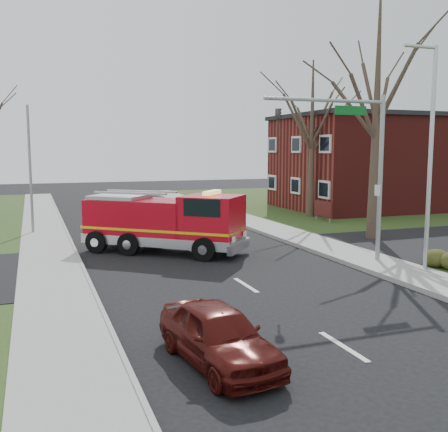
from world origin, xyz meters
name	(u,v)px	position (x,y,z in m)	size (l,w,h in m)	color
ground	(246,286)	(0.00, 0.00, 0.00)	(120.00, 120.00, 0.00)	black
sidewalk_right	(395,269)	(6.20, 0.00, 0.07)	(2.40, 80.00, 0.15)	gray
sidewalk_left	(57,301)	(-6.20, 0.00, 0.07)	(2.40, 80.00, 0.15)	gray
brick_building	(382,162)	(19.00, 18.00, 3.66)	(15.40, 10.40, 7.25)	maroon
health_center_sign	(323,209)	(10.50, 12.50, 0.88)	(0.12, 2.00, 1.40)	#491211
bare_tree_near	(377,93)	(9.50, 6.00, 7.41)	(6.00, 6.00, 12.00)	#3D2E24
bare_tree_far	(312,122)	(11.00, 15.00, 6.49)	(5.25, 5.25, 10.50)	#3D2E24
traffic_signal_mast	(354,148)	(5.21, 1.50, 4.71)	(5.29, 0.18, 6.80)	gray
streetlight_pole	(429,152)	(7.14, -0.50, 4.55)	(1.48, 0.16, 8.40)	#B7BABF
utility_pole_far	(30,171)	(-6.80, 14.00, 3.50)	(0.14, 0.14, 7.00)	gray
fire_engine	(166,224)	(-1.15, 6.65, 1.30)	(7.02, 6.43, 2.87)	#AE0817
parked_car_maroon	(218,335)	(-3.11, -5.91, 0.66)	(1.55, 3.85, 1.31)	#470E0B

